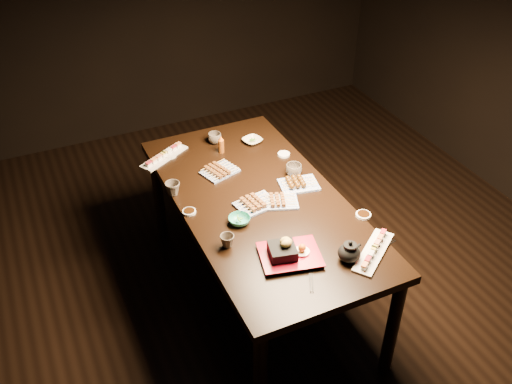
% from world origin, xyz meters
% --- Properties ---
extents(ground, '(5.00, 5.00, 0.00)m').
position_xyz_m(ground, '(0.00, 0.00, 0.00)').
color(ground, black).
rests_on(ground, ground).
extents(dining_table, '(1.16, 1.92, 0.75)m').
position_xyz_m(dining_table, '(-0.25, 0.11, 0.38)').
color(dining_table, black).
rests_on(dining_table, ground).
extents(sushi_platter_near, '(0.35, 0.30, 0.04)m').
position_xyz_m(sushi_platter_near, '(0.08, -0.55, 0.77)').
color(sushi_platter_near, white).
rests_on(sushi_platter_near, dining_table).
extents(sushi_platter_far, '(0.35, 0.26, 0.04)m').
position_xyz_m(sushi_platter_far, '(-0.61, 0.77, 0.77)').
color(sushi_platter_far, white).
rests_on(sushi_platter_far, dining_table).
extents(yakitori_plate_center, '(0.25, 0.20, 0.06)m').
position_xyz_m(yakitori_plate_center, '(-0.29, 0.07, 0.78)').
color(yakitori_plate_center, '#828EB6').
rests_on(yakitori_plate_center, dining_table).
extents(yakitori_plate_right, '(0.23, 0.20, 0.05)m').
position_xyz_m(yakitori_plate_right, '(-0.16, 0.03, 0.77)').
color(yakitori_plate_right, '#828EB6').
rests_on(yakitori_plate_right, dining_table).
extents(yakitori_plate_left, '(0.25, 0.21, 0.05)m').
position_xyz_m(yakitori_plate_left, '(-0.35, 0.47, 0.78)').
color(yakitori_plate_left, '#828EB6').
rests_on(yakitori_plate_left, dining_table).
extents(tsukune_plate, '(0.25, 0.20, 0.06)m').
position_xyz_m(tsukune_plate, '(0.02, 0.14, 0.78)').
color(tsukune_plate, '#828EB6').
rests_on(tsukune_plate, dining_table).
extents(edamame_bowl_green, '(0.13, 0.13, 0.04)m').
position_xyz_m(edamame_bowl_green, '(-0.44, -0.04, 0.77)').
color(edamame_bowl_green, teal).
rests_on(edamame_bowl_green, dining_table).
extents(edamame_bowl_cream, '(0.15, 0.15, 0.03)m').
position_xyz_m(edamame_bowl_cream, '(-0.02, 0.70, 0.76)').
color(edamame_bowl_cream, beige).
rests_on(edamame_bowl_cream, dining_table).
extents(tempura_tray, '(0.35, 0.31, 0.11)m').
position_xyz_m(tempura_tray, '(-0.32, -0.40, 0.81)').
color(tempura_tray, black).
rests_on(tempura_tray, dining_table).
extents(teacup_near_left, '(0.08, 0.08, 0.07)m').
position_xyz_m(teacup_near_left, '(-0.57, -0.18, 0.78)').
color(teacup_near_left, '#4E443C').
rests_on(teacup_near_left, dining_table).
extents(teacup_mid_right, '(0.13, 0.13, 0.08)m').
position_xyz_m(teacup_mid_right, '(0.04, 0.25, 0.79)').
color(teacup_mid_right, '#4E443C').
rests_on(teacup_mid_right, dining_table).
extents(teacup_far_left, '(0.10, 0.10, 0.08)m').
position_xyz_m(teacup_far_left, '(-0.68, 0.37, 0.79)').
color(teacup_far_left, '#4E443C').
rests_on(teacup_far_left, dining_table).
extents(teacup_far_right, '(0.11, 0.11, 0.07)m').
position_xyz_m(teacup_far_right, '(-0.25, 0.81, 0.79)').
color(teacup_far_right, '#4E443C').
rests_on(teacup_far_right, dining_table).
extents(teapot, '(0.16, 0.16, 0.12)m').
position_xyz_m(teapot, '(-0.06, -0.54, 0.81)').
color(teapot, black).
rests_on(teapot, dining_table).
extents(condiment_bottle, '(0.04, 0.04, 0.12)m').
position_xyz_m(condiment_bottle, '(-0.25, 0.68, 0.81)').
color(condiment_bottle, brown).
rests_on(condiment_bottle, dining_table).
extents(sauce_dish_west, '(0.10, 0.10, 0.01)m').
position_xyz_m(sauce_dish_west, '(-0.66, 0.17, 0.76)').
color(sauce_dish_west, white).
rests_on(sauce_dish_west, dining_table).
extents(sauce_dish_east, '(0.11, 0.11, 0.01)m').
position_xyz_m(sauce_dish_east, '(0.10, 0.48, 0.76)').
color(sauce_dish_east, white).
rests_on(sauce_dish_east, dining_table).
extents(sauce_dish_se, '(0.12, 0.12, 0.01)m').
position_xyz_m(sauce_dish_se, '(0.21, -0.27, 0.76)').
color(sauce_dish_se, white).
rests_on(sauce_dish_se, dining_table).
extents(sauce_dish_nw, '(0.12, 0.12, 0.02)m').
position_xyz_m(sauce_dish_nw, '(-0.57, 0.78, 0.76)').
color(sauce_dish_nw, white).
rests_on(sauce_dish_nw, dining_table).
extents(chopsticks_near, '(0.11, 0.19, 0.01)m').
position_xyz_m(chopsticks_near, '(-0.29, -0.57, 0.75)').
color(chopsticks_near, black).
rests_on(chopsticks_near, dining_table).
extents(chopsticks_se, '(0.20, 0.06, 0.01)m').
position_xyz_m(chopsticks_se, '(0.15, -0.54, 0.75)').
color(chopsticks_se, black).
rests_on(chopsticks_se, dining_table).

